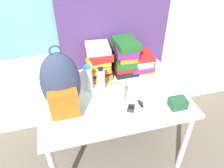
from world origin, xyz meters
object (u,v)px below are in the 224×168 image
(cell_phone, at_px, (131,108))
(sunglasses_case, at_px, (118,85))
(book_stack_left, at_px, (99,61))
(book_stack_center, at_px, (125,57))
(sports_bottle, at_px, (101,80))
(water_bottle, at_px, (88,78))
(sunscreen_bottle, at_px, (122,94))
(backpack, at_px, (61,85))
(camera_pouch, at_px, (178,103))
(book_stack_right, at_px, (141,62))
(wristwatch, at_px, (141,103))

(cell_phone, xyz_separation_m, sunglasses_case, (-0.02, 0.29, 0.01))
(sunglasses_case, bearing_deg, book_stack_left, 120.59)
(book_stack_center, bearing_deg, sports_bottle, -142.98)
(water_bottle, relative_size, sunscreen_bottle, 1.28)
(sports_bottle, bearing_deg, backpack, -154.73)
(cell_phone, height_order, camera_pouch, camera_pouch)
(book_stack_right, distance_m, wristwatch, 0.50)
(sunglasses_case, bearing_deg, cell_phone, -86.43)
(book_stack_center, bearing_deg, wristwatch, -92.11)
(wristwatch, bearing_deg, camera_pouch, -22.02)
(cell_phone, bearing_deg, sports_bottle, 120.21)
(book_stack_right, height_order, wristwatch, book_stack_right)
(book_stack_center, height_order, sunglasses_case, book_stack_center)
(book_stack_left, bearing_deg, sunglasses_case, -59.41)
(sports_bottle, relative_size, camera_pouch, 1.73)
(camera_pouch, height_order, wristwatch, camera_pouch)
(water_bottle, distance_m, camera_pouch, 0.74)
(sports_bottle, bearing_deg, wristwatch, -44.32)
(book_stack_right, height_order, sunscreen_bottle, sunscreen_bottle)
(sports_bottle, distance_m, wristwatch, 0.38)
(book_stack_right, relative_size, sunglasses_case, 1.74)
(sunscreen_bottle, height_order, cell_phone, sunscreen_bottle)
(sunscreen_bottle, relative_size, camera_pouch, 1.43)
(sports_bottle, height_order, sunscreen_bottle, sports_bottle)
(book_stack_right, height_order, cell_phone, book_stack_right)
(water_bottle, relative_size, camera_pouch, 1.83)
(sports_bottle, xyz_separation_m, wristwatch, (0.26, -0.25, -0.10))
(water_bottle, bearing_deg, backpack, -139.19)
(cell_phone, distance_m, sunglasses_case, 0.29)
(cell_phone, height_order, wristwatch, cell_phone)
(book_stack_center, relative_size, sunscreen_bottle, 1.77)
(sports_bottle, distance_m, sunscreen_bottle, 0.24)
(camera_pouch, bearing_deg, backpack, 166.05)
(book_stack_right, relative_size, water_bottle, 1.16)
(water_bottle, relative_size, sunglasses_case, 1.49)
(backpack, relative_size, camera_pouch, 4.13)
(camera_pouch, xyz_separation_m, wristwatch, (-0.26, 0.11, -0.03))
(book_stack_left, distance_m, book_stack_center, 0.25)
(water_bottle, xyz_separation_m, cell_phone, (0.27, -0.33, -0.10))
(book_stack_right, relative_size, sunscreen_bottle, 1.49)
(book_stack_center, distance_m, camera_pouch, 0.63)
(sunscreen_bottle, height_order, camera_pouch, sunscreen_bottle)
(sunglasses_case, bearing_deg, book_stack_center, 58.35)
(sports_bottle, bearing_deg, sunglasses_case, 1.12)
(book_stack_left, xyz_separation_m, camera_pouch, (0.49, -0.57, -0.12))
(water_bottle, xyz_separation_m, sunscreen_bottle, (0.22, -0.24, -0.03))
(book_stack_left, bearing_deg, sunscreen_bottle, -77.35)
(water_bottle, bearing_deg, sunglasses_case, -8.07)
(book_stack_left, distance_m, sunglasses_case, 0.28)
(water_bottle, height_order, wristwatch, water_bottle)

